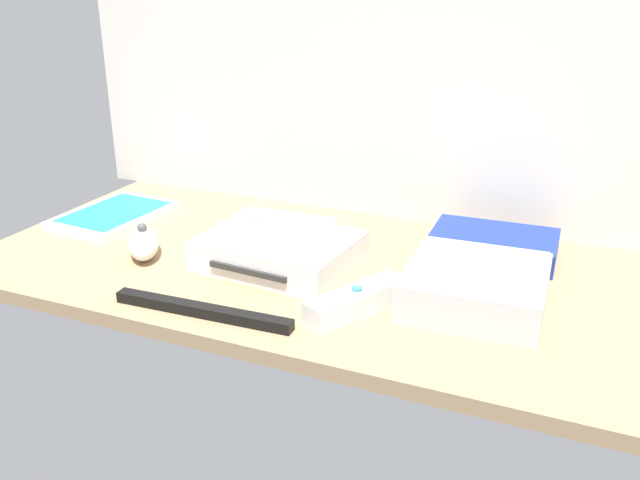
{
  "coord_description": "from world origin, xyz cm",
  "views": [
    {
      "loc": [
        35.98,
        -83.3,
        40.18
      ],
      "look_at": [
        0.0,
        0.0,
        4.0
      ],
      "focal_mm": 38.85,
      "sensor_mm": 36.0,
      "label": 1
    }
  ],
  "objects_px": {
    "remote_nunchuk": "(144,243)",
    "remote_classic_pad": "(279,227)",
    "game_console": "(279,251)",
    "sensor_bar": "(202,310)",
    "mini_computer": "(476,286)",
    "game_case": "(114,215)",
    "remote_wand": "(357,301)",
    "network_router": "(493,245)"
  },
  "relations": [
    {
      "from": "remote_nunchuk",
      "to": "remote_classic_pad",
      "type": "height_order",
      "value": "remote_classic_pad"
    },
    {
      "from": "game_console",
      "to": "sensor_bar",
      "type": "bearing_deg",
      "value": -91.25
    },
    {
      "from": "remote_nunchuk",
      "to": "mini_computer",
      "type": "bearing_deg",
      "value": -31.17
    },
    {
      "from": "game_console",
      "to": "game_case",
      "type": "distance_m",
      "value": 0.35
    },
    {
      "from": "game_console",
      "to": "remote_wand",
      "type": "bearing_deg",
      "value": -26.62
    },
    {
      "from": "remote_classic_pad",
      "to": "game_console",
      "type": "bearing_deg",
      "value": -71.36
    },
    {
      "from": "remote_nunchuk",
      "to": "sensor_bar",
      "type": "relative_size",
      "value": 0.45
    },
    {
      "from": "network_router",
      "to": "remote_wand",
      "type": "relative_size",
      "value": 1.24
    },
    {
      "from": "remote_wand",
      "to": "remote_nunchuk",
      "type": "bearing_deg",
      "value": -160.32
    },
    {
      "from": "mini_computer",
      "to": "game_case",
      "type": "relative_size",
      "value": 0.89
    },
    {
      "from": "game_case",
      "to": "network_router",
      "type": "xyz_separation_m",
      "value": [
        0.62,
        0.1,
        0.01
      ]
    },
    {
      "from": "mini_computer",
      "to": "sensor_bar",
      "type": "height_order",
      "value": "mini_computer"
    },
    {
      "from": "mini_computer",
      "to": "remote_classic_pad",
      "type": "xyz_separation_m",
      "value": [
        -0.29,
        0.03,
        0.03
      ]
    },
    {
      "from": "mini_computer",
      "to": "remote_nunchuk",
      "type": "relative_size",
      "value": 1.65
    },
    {
      "from": "game_console",
      "to": "sensor_bar",
      "type": "xyz_separation_m",
      "value": [
        -0.02,
        -0.18,
        -0.01
      ]
    },
    {
      "from": "game_console",
      "to": "mini_computer",
      "type": "bearing_deg",
      "value": 1.2
    },
    {
      "from": "game_console",
      "to": "sensor_bar",
      "type": "distance_m",
      "value": 0.18
    },
    {
      "from": "remote_nunchuk",
      "to": "remote_classic_pad",
      "type": "bearing_deg",
      "value": -18.3
    },
    {
      "from": "remote_wand",
      "to": "sensor_bar",
      "type": "bearing_deg",
      "value": -127.02
    },
    {
      "from": "remote_wand",
      "to": "remote_classic_pad",
      "type": "distance_m",
      "value": 0.19
    },
    {
      "from": "mini_computer",
      "to": "network_router",
      "type": "distance_m",
      "value": 0.17
    },
    {
      "from": "mini_computer",
      "to": "remote_nunchuk",
      "type": "bearing_deg",
      "value": -176.1
    },
    {
      "from": "remote_nunchuk",
      "to": "remote_classic_pad",
      "type": "distance_m",
      "value": 0.21
    },
    {
      "from": "remote_classic_pad",
      "to": "game_case",
      "type": "bearing_deg",
      "value": 170.84
    },
    {
      "from": "game_console",
      "to": "network_router",
      "type": "height_order",
      "value": "game_console"
    },
    {
      "from": "remote_nunchuk",
      "to": "remote_classic_pad",
      "type": "xyz_separation_m",
      "value": [
        0.2,
        0.06,
        0.03
      ]
    },
    {
      "from": "game_case",
      "to": "network_router",
      "type": "height_order",
      "value": "network_router"
    },
    {
      "from": "sensor_bar",
      "to": "remote_wand",
      "type": "bearing_deg",
      "value": 24.14
    },
    {
      "from": "game_console",
      "to": "sensor_bar",
      "type": "relative_size",
      "value": 0.92
    },
    {
      "from": "network_router",
      "to": "remote_wand",
      "type": "height_order",
      "value": "same"
    },
    {
      "from": "remote_wand",
      "to": "sensor_bar",
      "type": "height_order",
      "value": "remote_wand"
    },
    {
      "from": "network_router",
      "to": "remote_classic_pad",
      "type": "relative_size",
      "value": 1.27
    },
    {
      "from": "game_console",
      "to": "game_case",
      "type": "bearing_deg",
      "value": 174.63
    },
    {
      "from": "game_console",
      "to": "mini_computer",
      "type": "relative_size",
      "value": 1.25
    },
    {
      "from": "remote_wand",
      "to": "remote_nunchuk",
      "type": "distance_m",
      "value": 0.35
    },
    {
      "from": "game_case",
      "to": "remote_wand",
      "type": "xyz_separation_m",
      "value": [
        0.49,
        -0.15,
        0.01
      ]
    },
    {
      "from": "game_case",
      "to": "remote_nunchuk",
      "type": "distance_m",
      "value": 0.18
    },
    {
      "from": "game_case",
      "to": "sensor_bar",
      "type": "distance_m",
      "value": 0.4
    },
    {
      "from": "mini_computer",
      "to": "network_router",
      "type": "relative_size",
      "value": 0.96
    },
    {
      "from": "game_case",
      "to": "game_console",
      "type": "bearing_deg",
      "value": -5.61
    },
    {
      "from": "network_router",
      "to": "remote_nunchuk",
      "type": "xyz_separation_m",
      "value": [
        -0.47,
        -0.21,
        0.0
      ]
    },
    {
      "from": "game_console",
      "to": "network_router",
      "type": "relative_size",
      "value": 1.2
    }
  ]
}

